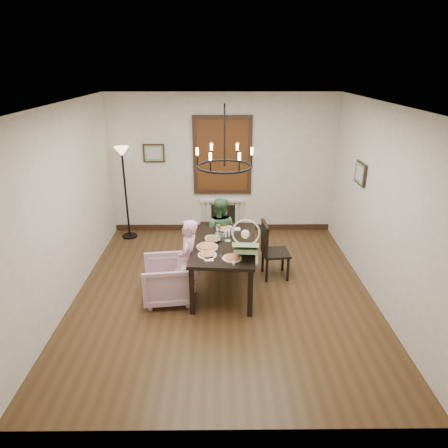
{
  "coord_description": "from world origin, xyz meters",
  "views": [
    {
      "loc": [
        -0.04,
        -5.33,
        3.3
      ],
      "look_at": [
        0.01,
        0.22,
        1.05
      ],
      "focal_mm": 32.0,
      "sensor_mm": 36.0,
      "label": 1
    }
  ],
  "objects_px": {
    "seated_man": "(219,238)",
    "drinking_glass": "(221,237)",
    "baby_bouncer": "(246,245)",
    "armchair": "(167,280)",
    "elderly_woman": "(189,266)",
    "dining_table": "(225,247)",
    "chair_right": "(276,250)",
    "floor_lamp": "(126,195)",
    "chair_far": "(222,234)"
  },
  "relations": [
    {
      "from": "armchair",
      "to": "seated_man",
      "type": "bearing_deg",
      "value": 137.8
    },
    {
      "from": "chair_far",
      "to": "drinking_glass",
      "type": "bearing_deg",
      "value": -87.18
    },
    {
      "from": "chair_right",
      "to": "seated_man",
      "type": "height_order",
      "value": "seated_man"
    },
    {
      "from": "armchair",
      "to": "drinking_glass",
      "type": "height_order",
      "value": "drinking_glass"
    },
    {
      "from": "chair_right",
      "to": "floor_lamp",
      "type": "relative_size",
      "value": 0.53
    },
    {
      "from": "dining_table",
      "to": "seated_man",
      "type": "xyz_separation_m",
      "value": [
        -0.08,
        0.73,
        -0.17
      ]
    },
    {
      "from": "drinking_glass",
      "to": "elderly_woman",
      "type": "bearing_deg",
      "value": -146.31
    },
    {
      "from": "drinking_glass",
      "to": "armchair",
      "type": "bearing_deg",
      "value": -154.2
    },
    {
      "from": "chair_right",
      "to": "elderly_woman",
      "type": "relative_size",
      "value": 0.93
    },
    {
      "from": "armchair",
      "to": "floor_lamp",
      "type": "relative_size",
      "value": 0.4
    },
    {
      "from": "dining_table",
      "to": "armchair",
      "type": "relative_size",
      "value": 2.38
    },
    {
      "from": "floor_lamp",
      "to": "drinking_glass",
      "type": "bearing_deg",
      "value": -46.01
    },
    {
      "from": "armchair",
      "to": "baby_bouncer",
      "type": "bearing_deg",
      "value": 76.18
    },
    {
      "from": "dining_table",
      "to": "chair_right",
      "type": "xyz_separation_m",
      "value": [
        0.84,
        0.33,
        -0.21
      ]
    },
    {
      "from": "dining_table",
      "to": "chair_far",
      "type": "distance_m",
      "value": 1.0
    },
    {
      "from": "elderly_woman",
      "to": "seated_man",
      "type": "bearing_deg",
      "value": 167.09
    },
    {
      "from": "dining_table",
      "to": "seated_man",
      "type": "height_order",
      "value": "seated_man"
    },
    {
      "from": "chair_right",
      "to": "floor_lamp",
      "type": "xyz_separation_m",
      "value": [
        -2.76,
        1.64,
        0.42
      ]
    },
    {
      "from": "chair_far",
      "to": "armchair",
      "type": "relative_size",
      "value": 1.35
    },
    {
      "from": "seated_man",
      "to": "drinking_glass",
      "type": "distance_m",
      "value": 0.77
    },
    {
      "from": "floor_lamp",
      "to": "chair_far",
      "type": "bearing_deg",
      "value": -27.78
    },
    {
      "from": "seated_man",
      "to": "baby_bouncer",
      "type": "distance_m",
      "value": 1.36
    },
    {
      "from": "dining_table",
      "to": "elderly_woman",
      "type": "bearing_deg",
      "value": -147.36
    },
    {
      "from": "chair_far",
      "to": "elderly_woman",
      "type": "bearing_deg",
      "value": -107.72
    },
    {
      "from": "chair_far",
      "to": "elderly_woman",
      "type": "distance_m",
      "value": 1.36
    },
    {
      "from": "chair_far",
      "to": "baby_bouncer",
      "type": "xyz_separation_m",
      "value": [
        0.32,
        -1.47,
        0.47
      ]
    },
    {
      "from": "seated_man",
      "to": "drinking_glass",
      "type": "relative_size",
      "value": 7.11
    },
    {
      "from": "dining_table",
      "to": "drinking_glass",
      "type": "bearing_deg",
      "value": 146.4
    },
    {
      "from": "chair_right",
      "to": "drinking_glass",
      "type": "relative_size",
      "value": 6.66
    },
    {
      "from": "elderly_woman",
      "to": "seated_man",
      "type": "distance_m",
      "value": 1.12
    },
    {
      "from": "chair_far",
      "to": "floor_lamp",
      "type": "xyz_separation_m",
      "value": [
        -1.89,
        1.0,
        0.42
      ]
    },
    {
      "from": "armchair",
      "to": "baby_bouncer",
      "type": "relative_size",
      "value": 1.25
    },
    {
      "from": "chair_right",
      "to": "armchair",
      "type": "xyz_separation_m",
      "value": [
        -1.69,
        -0.69,
        -0.16
      ]
    },
    {
      "from": "armchair",
      "to": "seated_man",
      "type": "xyz_separation_m",
      "value": [
        0.77,
        1.09,
        0.19
      ]
    },
    {
      "from": "elderly_woman",
      "to": "floor_lamp",
      "type": "xyz_separation_m",
      "value": [
        -1.39,
        2.26,
        0.38
      ]
    },
    {
      "from": "chair_right",
      "to": "elderly_woman",
      "type": "height_order",
      "value": "elderly_woman"
    },
    {
      "from": "chair_right",
      "to": "armchair",
      "type": "bearing_deg",
      "value": 106.85
    },
    {
      "from": "dining_table",
      "to": "armchair",
      "type": "bearing_deg",
      "value": -153.22
    },
    {
      "from": "chair_far",
      "to": "chair_right",
      "type": "bearing_deg",
      "value": -32.64
    },
    {
      "from": "chair_far",
      "to": "floor_lamp",
      "type": "height_order",
      "value": "floor_lamp"
    },
    {
      "from": "chair_far",
      "to": "chair_right",
      "type": "distance_m",
      "value": 1.08
    },
    {
      "from": "chair_far",
      "to": "baby_bouncer",
      "type": "bearing_deg",
      "value": -73.78
    },
    {
      "from": "dining_table",
      "to": "chair_far",
      "type": "xyz_separation_m",
      "value": [
        -0.03,
        0.98,
        -0.2
      ]
    },
    {
      "from": "elderly_woman",
      "to": "dining_table",
      "type": "bearing_deg",
      "value": 129.32
    },
    {
      "from": "seated_man",
      "to": "elderly_woman",
      "type": "bearing_deg",
      "value": 77.72
    },
    {
      "from": "chair_far",
      "to": "seated_man",
      "type": "distance_m",
      "value": 0.25
    },
    {
      "from": "chair_far",
      "to": "armchair",
      "type": "height_order",
      "value": "chair_far"
    },
    {
      "from": "baby_bouncer",
      "to": "floor_lamp",
      "type": "xyz_separation_m",
      "value": [
        -2.21,
        2.47,
        -0.06
      ]
    },
    {
      "from": "elderly_woman",
      "to": "floor_lamp",
      "type": "distance_m",
      "value": 2.68
    },
    {
      "from": "chair_right",
      "to": "floor_lamp",
      "type": "height_order",
      "value": "floor_lamp"
    }
  ]
}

